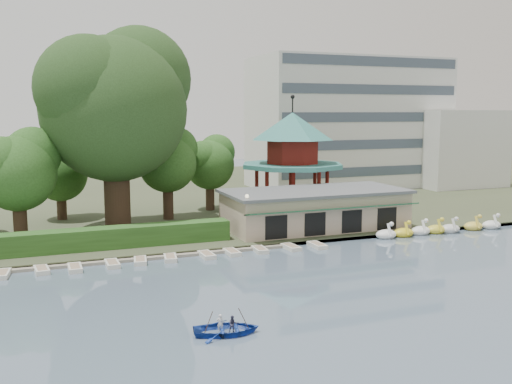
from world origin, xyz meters
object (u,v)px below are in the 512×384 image
boathouse (315,208)px  rowboat_with_passengers (226,325)px  big_tree (116,99)px  dock (99,261)px  pavilion (292,152)px

boathouse → rowboat_with_passengers: (-17.00, -22.75, -1.84)m
big_tree → boathouse: bearing=-18.4°
boathouse → rowboat_with_passengers: size_ratio=3.23×
boathouse → big_tree: size_ratio=0.91×
rowboat_with_passengers → dock: bearing=105.6°
big_tree → pavilion: bearing=10.3°
boathouse → rowboat_with_passengers: boathouse is taller
big_tree → dock: bearing=-106.1°
boathouse → dock: bearing=-167.8°
pavilion → dock: bearing=-148.3°
dock → boathouse: (22.00, 4.77, 2.25)m
boathouse → pavilion: (2.00, 10.03, 5.11)m
pavilion → rowboat_with_passengers: bearing=-120.1°
boathouse → pavilion: size_ratio=1.38×
pavilion → big_tree: 21.96m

